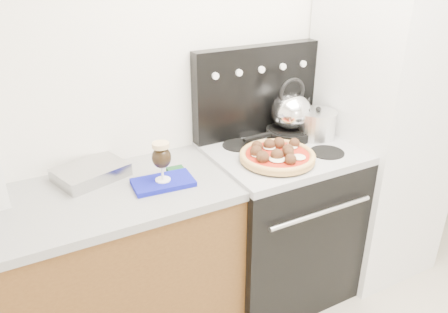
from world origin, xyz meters
TOP-DOWN VIEW (x-y plane):
  - room_shell at (0.00, 0.29)m, footprint 3.52×3.01m
  - base_cabinet at (-1.02, 1.20)m, footprint 1.45×0.60m
  - countertop at (-1.02, 1.20)m, footprint 1.48×0.63m
  - stove_body at (0.08, 1.18)m, footprint 0.76×0.65m
  - cooktop at (0.08, 1.18)m, footprint 0.76×0.65m
  - backguard at (0.08, 1.45)m, footprint 0.76×0.08m
  - fridge at (0.78, 1.15)m, footprint 0.64×0.68m
  - foil_sheet at (-0.89, 1.37)m, footprint 0.36×0.31m
  - oven_mitt at (-0.61, 1.14)m, footprint 0.29×0.18m
  - beer_glass at (-0.61, 1.14)m, footprint 0.10×0.10m
  - pizza_pan at (-0.03, 1.07)m, footprint 0.36×0.36m
  - pizza at (-0.03, 1.07)m, footprint 0.39×0.39m
  - skillet at (0.22, 1.30)m, footprint 0.28×0.28m
  - tea_kettle at (0.22, 1.30)m, footprint 0.26×0.26m
  - stock_pot at (0.34, 1.22)m, footprint 0.24×0.24m

SIDE VIEW (x-z plane):
  - base_cabinet at x=-1.02m, z-range 0.00..0.86m
  - stove_body at x=0.08m, z-range 0.00..0.88m
  - countertop at x=-1.02m, z-range 0.86..0.90m
  - cooktop at x=0.08m, z-range 0.88..0.92m
  - oven_mitt at x=-0.61m, z-range 0.90..0.92m
  - pizza_pan at x=-0.03m, z-range 0.92..0.93m
  - foil_sheet at x=-0.89m, z-range 0.90..0.96m
  - skillet at x=0.22m, z-range 0.92..0.97m
  - fridge at x=0.78m, z-range 0.00..1.90m
  - pizza at x=-0.03m, z-range 0.93..0.98m
  - stock_pot at x=0.34m, z-range 0.92..1.07m
  - beer_glass at x=-0.61m, z-range 0.92..1.11m
  - tea_kettle at x=0.22m, z-range 0.97..1.21m
  - backguard at x=0.08m, z-range 0.92..1.42m
  - room_shell at x=0.00m, z-range -0.01..2.51m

